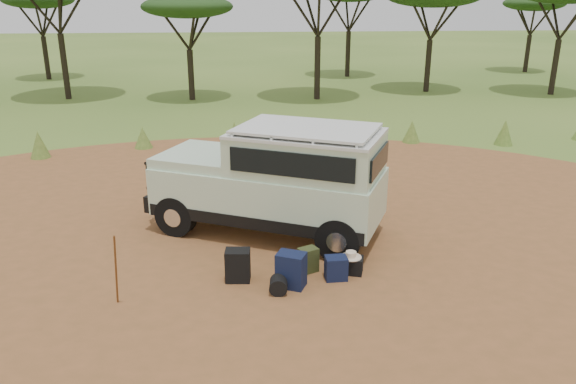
{
  "coord_description": "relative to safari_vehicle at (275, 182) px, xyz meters",
  "views": [
    {
      "loc": [
        0.05,
        -9.09,
        4.77
      ],
      "look_at": [
        1.06,
        1.57,
        1.0
      ],
      "focal_mm": 35.0,
      "sensor_mm": 36.0,
      "label": 1
    }
  ],
  "objects": [
    {
      "name": "walking_staff",
      "position": [
        -2.74,
        -2.76,
        -0.47
      ],
      "size": [
        0.17,
        0.32,
        1.31
      ],
      "primitive_type": "cylinder",
      "rotation": [
        0.23,
        0.0,
        0.42
      ],
      "color": "brown",
      "rests_on": "ground"
    },
    {
      "name": "backpack_black",
      "position": [
        -0.82,
        -2.05,
        -0.84
      ],
      "size": [
        0.46,
        0.35,
        0.59
      ],
      "primitive_type": "cube",
      "rotation": [
        0.0,
        0.0,
        -0.09
      ],
      "color": "black",
      "rests_on": "ground"
    },
    {
      "name": "backpack_navy",
      "position": [
        0.09,
        -2.35,
        -0.82
      ],
      "size": [
        0.58,
        0.51,
        0.62
      ],
      "primitive_type": "cube",
      "rotation": [
        0.0,
        0.0,
        -0.43
      ],
      "color": "#13183C",
      "rests_on": "ground"
    },
    {
      "name": "duffel_navy",
      "position": [
        0.91,
        -2.17,
        -0.91
      ],
      "size": [
        0.39,
        0.3,
        0.43
      ],
      "primitive_type": "cube",
      "rotation": [
        0.0,
        0.0,
        0.03
      ],
      "color": "#13183C",
      "rests_on": "ground"
    },
    {
      "name": "dirt_clearing",
      "position": [
        -0.82,
        -1.84,
        -1.12
      ],
      "size": [
        23.0,
        23.0,
        0.01
      ],
      "primitive_type": "cylinder",
      "color": "brown",
      "rests_on": "ground"
    },
    {
      "name": "safari_vehicle",
      "position": [
        0.0,
        0.0,
        0.0
      ],
      "size": [
        5.11,
        3.75,
        2.34
      ],
      "rotation": [
        0.0,
        0.0,
        -0.45
      ],
      "color": "beige",
      "rests_on": "ground"
    },
    {
      "name": "grass_fringe",
      "position": [
        -0.71,
        6.83,
        -0.73
      ],
      "size": [
        36.6,
        1.6,
        0.9
      ],
      "color": "#4B6E27",
      "rests_on": "ground"
    },
    {
      "name": "backpack_olive",
      "position": [
        0.45,
        -1.84,
        -0.9
      ],
      "size": [
        0.4,
        0.36,
        0.46
      ],
      "primitive_type": "cube",
      "rotation": [
        0.0,
        0.0,
        0.44
      ],
      "color": "#3A411E",
      "rests_on": "ground"
    },
    {
      "name": "stuff_sack",
      "position": [
        -0.15,
        -2.56,
        -0.98
      ],
      "size": [
        0.34,
        0.34,
        0.3
      ],
      "primitive_type": "cylinder",
      "rotation": [
        1.57,
        0.0,
        -0.11
      ],
      "color": "black",
      "rests_on": "ground"
    },
    {
      "name": "ground",
      "position": [
        -0.82,
        -1.84,
        -1.13
      ],
      "size": [
        140.0,
        140.0,
        0.0
      ],
      "primitive_type": "plane",
      "color": "#4B6E27",
      "rests_on": "ground"
    },
    {
      "name": "safari_hat",
      "position": [
        1.21,
        -1.96,
        -0.78
      ],
      "size": [
        0.38,
        0.38,
        0.11
      ],
      "color": "beige",
      "rests_on": "hard_case"
    },
    {
      "name": "hard_case",
      "position": [
        1.21,
        -1.96,
        -0.97
      ],
      "size": [
        0.51,
        0.43,
        0.31
      ],
      "primitive_type": "cube",
      "rotation": [
        0.0,
        0.0,
        -0.3
      ],
      "color": "black",
      "rests_on": "ground"
    }
  ]
}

